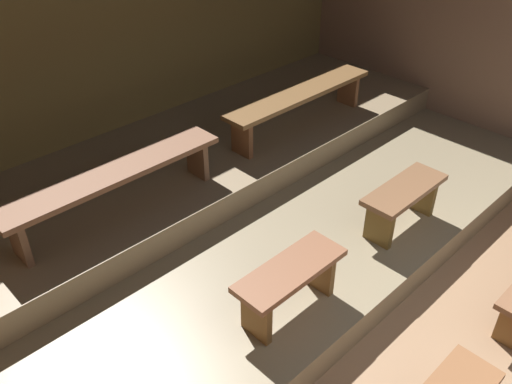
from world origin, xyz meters
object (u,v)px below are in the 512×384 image
Objects in this scene: bench_lower_left at (290,279)px; bench_middle_left at (115,179)px; bench_middle_right at (300,98)px; bench_lower_right at (403,198)px.

bench_middle_left is at bearing 104.21° from bench_lower_left.
bench_middle_right reaches higher than bench_lower_left.
bench_lower_left is at bearing -139.61° from bench_middle_right.
bench_middle_left is 2.10m from bench_middle_right.
bench_middle_right is at bearing 75.79° from bench_lower_right.
bench_lower_right is at bearing 0.00° from bench_lower_left.
bench_lower_right is 1.54m from bench_middle_right.
bench_middle_right is at bearing 40.39° from bench_lower_left.
bench_middle_right is (0.37, 1.47, 0.28)m from bench_lower_right.
bench_middle_left reaches higher than bench_lower_left.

